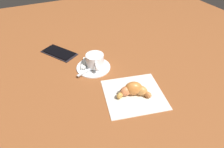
# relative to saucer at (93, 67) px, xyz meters

# --- Properties ---
(ground_plane) EXTENTS (1.80, 1.80, 0.00)m
(ground_plane) POSITION_rel_saucer_xyz_m (-0.08, -0.04, -0.00)
(ground_plane) COLOR brown
(saucer) EXTENTS (0.13, 0.13, 0.01)m
(saucer) POSITION_rel_saucer_xyz_m (0.00, 0.00, 0.00)
(saucer) COLOR white
(saucer) RESTS_ON ground
(espresso_cup) EXTENTS (0.09, 0.07, 0.05)m
(espresso_cup) POSITION_rel_saucer_xyz_m (-0.00, -0.01, 0.03)
(espresso_cup) COLOR white
(espresso_cup) RESTS_ON saucer
(teaspoon) EXTENTS (0.05, 0.12, 0.01)m
(teaspoon) POSITION_rel_saucer_xyz_m (-0.01, -0.00, 0.01)
(teaspoon) COLOR silver
(teaspoon) RESTS_ON saucer
(sugar_packet) EXTENTS (0.07, 0.05, 0.01)m
(sugar_packet) POSITION_rel_saucer_xyz_m (0.03, 0.03, 0.01)
(sugar_packet) COLOR white
(sugar_packet) RESTS_ON saucer
(napkin) EXTENTS (0.21, 0.22, 0.00)m
(napkin) POSITION_rel_saucer_xyz_m (-0.19, -0.07, -0.00)
(napkin) COLOR silver
(napkin) RESTS_ON ground
(croissant) EXTENTS (0.07, 0.11, 0.05)m
(croissant) POSITION_rel_saucer_xyz_m (-0.19, -0.06, 0.02)
(croissant) COLOR #CA7940
(croissant) RESTS_ON napkin
(cell_phone) EXTENTS (0.16, 0.14, 0.01)m
(cell_phone) POSITION_rel_saucer_xyz_m (0.15, 0.10, -0.00)
(cell_phone) COLOR black
(cell_phone) RESTS_ON ground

